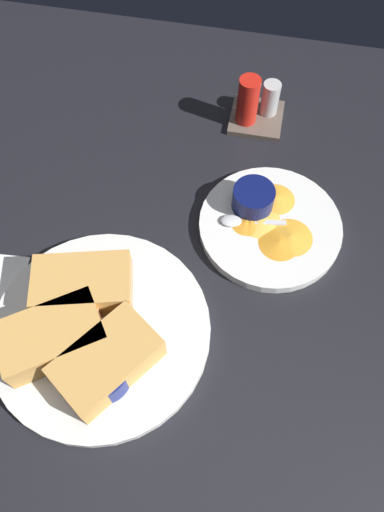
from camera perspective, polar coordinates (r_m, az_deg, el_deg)
name	(u,v)px	position (r cm, az deg, el deg)	size (l,w,h in cm)	color
ground_plane	(125,264)	(73.80, -7.87, -0.99)	(110.00, 110.00, 3.00)	black
plate_sandwich_main	(99,330)	(67.61, -10.90, -8.55)	(29.72, 29.72, 1.60)	silver
sandwich_half_near	(83,285)	(67.12, -12.69, -3.34)	(14.60, 10.63, 4.80)	tan
sandwich_half_far	(52,337)	(65.21, -16.14, -9.11)	(15.02, 13.65, 4.80)	tan
sandwich_half_extra	(107,361)	(62.62, -9.95, -12.09)	(13.71, 15.00, 4.80)	tan
ramekin_dark_sauce	(102,372)	(62.72, -10.57, -13.28)	(7.18, 7.18, 3.82)	navy
spoon_by_dark_ramekin	(115,334)	(65.79, -9.03, -9.05)	(2.25, 9.87, 0.80)	silver
plate_chips_companion	(270,226)	(74.73, 9.16, 3.45)	(21.63, 21.63, 1.60)	silver
ramekin_light_gravy	(253,198)	(73.85, 7.22, 6.79)	(6.31, 6.31, 3.76)	#0C144C
spoon_by_gravy_ramekin	(240,221)	(73.26, 5.65, 4.10)	(9.96, 2.97, 0.80)	silver
plantain_chip_scatter	(271,224)	(73.64, 9.29, 3.70)	(13.07, 15.50, 0.60)	orange
condiment_caddy	(256,106)	(86.75, 7.50, 17.09)	(9.00, 9.00, 9.50)	brown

